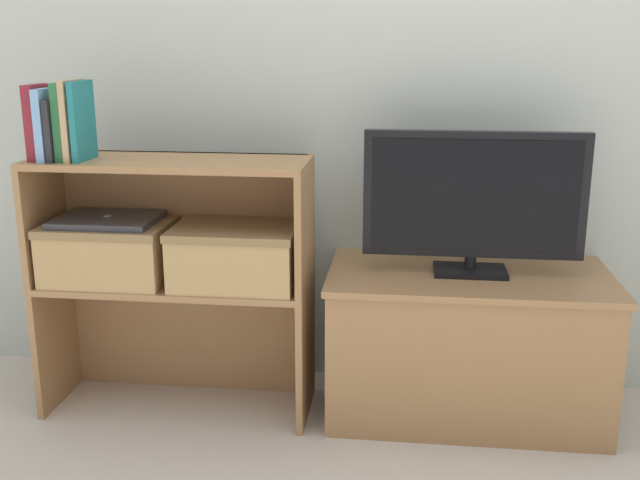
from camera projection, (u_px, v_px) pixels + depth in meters
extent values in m
plane|color=#BCB2A3|center=(314.00, 437.00, 2.26)|extent=(16.00, 16.00, 0.00)
cube|color=#B2BCB2|center=(332.00, 26.00, 2.40)|extent=(10.00, 0.05, 2.40)
cube|color=olive|center=(466.00, 346.00, 2.36)|extent=(0.85, 0.44, 0.45)
cube|color=olive|center=(470.00, 276.00, 2.30)|extent=(0.87, 0.46, 0.02)
cube|color=black|center=(470.00, 271.00, 2.29)|extent=(0.22, 0.14, 0.02)
cylinder|color=black|center=(470.00, 262.00, 2.29)|extent=(0.04, 0.04, 0.04)
cube|color=black|center=(474.00, 195.00, 2.23)|extent=(0.66, 0.03, 0.38)
cube|color=black|center=(475.00, 196.00, 2.21)|extent=(0.61, 0.00, 0.33)
cube|color=olive|center=(57.00, 338.00, 2.44)|extent=(0.02, 0.30, 0.43)
cube|color=olive|center=(306.00, 350.00, 2.35)|extent=(0.02, 0.30, 0.43)
cube|color=olive|center=(191.00, 327.00, 2.53)|extent=(0.80, 0.02, 0.43)
cube|color=olive|center=(176.00, 283.00, 2.34)|extent=(0.80, 0.30, 0.02)
cube|color=olive|center=(45.00, 217.00, 2.34)|extent=(0.02, 0.30, 0.38)
cube|color=olive|center=(305.00, 225.00, 2.24)|extent=(0.02, 0.30, 0.38)
cube|color=olive|center=(186.00, 211.00, 2.43)|extent=(0.80, 0.02, 0.38)
cube|color=olive|center=(169.00, 162.00, 2.24)|extent=(0.80, 0.30, 0.02)
cube|color=maroon|center=(39.00, 122.00, 2.21)|extent=(0.03, 0.12, 0.22)
cube|color=#709ECC|center=(49.00, 124.00, 2.21)|extent=(0.02, 0.15, 0.21)
cube|color=#232328|center=(58.00, 129.00, 2.21)|extent=(0.02, 0.15, 0.18)
cube|color=#286638|center=(66.00, 122.00, 2.20)|extent=(0.03, 0.12, 0.23)
cube|color=tan|center=(74.00, 120.00, 2.19)|extent=(0.02, 0.15, 0.23)
cube|color=#1E7075|center=(83.00, 121.00, 2.19)|extent=(0.02, 0.14, 0.23)
cube|color=tan|center=(110.00, 251.00, 2.33)|extent=(0.37, 0.26, 0.18)
cube|color=olive|center=(108.00, 226.00, 2.31)|extent=(0.38, 0.27, 0.02)
cube|color=tan|center=(236.00, 255.00, 2.28)|extent=(0.37, 0.26, 0.18)
cube|color=olive|center=(235.00, 230.00, 2.26)|extent=(0.38, 0.27, 0.02)
cube|color=#2D2D33|center=(108.00, 220.00, 2.30)|extent=(0.31, 0.23, 0.02)
cylinder|color=#99999E|center=(107.00, 216.00, 2.30)|extent=(0.02, 0.02, 0.00)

